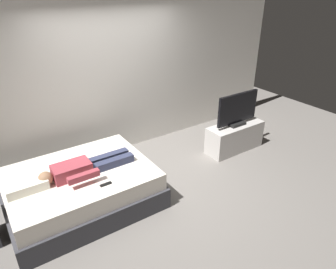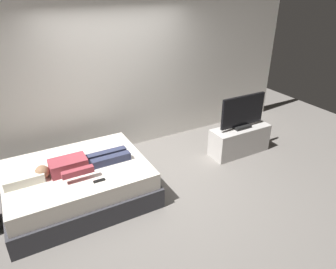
{
  "view_description": "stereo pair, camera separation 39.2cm",
  "coord_description": "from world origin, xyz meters",
  "px_view_note": "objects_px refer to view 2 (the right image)",
  "views": [
    {
      "loc": [
        -2.03,
        -3.24,
        2.84
      ],
      "look_at": [
        0.35,
        0.28,
        0.69
      ],
      "focal_mm": 32.9,
      "sensor_mm": 36.0,
      "label": 1
    },
    {
      "loc": [
        -1.7,
        -3.44,
        2.84
      ],
      "look_at": [
        0.35,
        0.28,
        0.69
      ],
      "focal_mm": 32.9,
      "sensor_mm": 36.0,
      "label": 2
    }
  ],
  "objects_px": {
    "bed": "(79,184)",
    "tv": "(243,113)",
    "remote": "(99,181)",
    "person": "(78,164)",
    "tv_stand": "(239,140)",
    "pillow": "(23,177)"
  },
  "relations": [
    {
      "from": "person",
      "to": "tv_stand",
      "type": "height_order",
      "value": "person"
    },
    {
      "from": "person",
      "to": "remote",
      "type": "bearing_deg",
      "value": -69.53
    },
    {
      "from": "person",
      "to": "remote",
      "type": "distance_m",
      "value": 0.44
    },
    {
      "from": "person",
      "to": "bed",
      "type": "bearing_deg",
      "value": 112.9
    },
    {
      "from": "tv_stand",
      "to": "tv",
      "type": "bearing_deg",
      "value": -90.0
    },
    {
      "from": "tv",
      "to": "person",
      "type": "bearing_deg",
      "value": -179.65
    },
    {
      "from": "remote",
      "to": "person",
      "type": "bearing_deg",
      "value": 110.47
    },
    {
      "from": "bed",
      "to": "pillow",
      "type": "distance_m",
      "value": 0.74
    },
    {
      "from": "bed",
      "to": "pillow",
      "type": "relative_size",
      "value": 4.07
    },
    {
      "from": "pillow",
      "to": "person",
      "type": "height_order",
      "value": "person"
    },
    {
      "from": "tv_stand",
      "to": "tv",
      "type": "xyz_separation_m",
      "value": [
        0.0,
        -0.0,
        0.53
      ]
    },
    {
      "from": "bed",
      "to": "remote",
      "type": "distance_m",
      "value": 0.58
    },
    {
      "from": "bed",
      "to": "tv_stand",
      "type": "height_order",
      "value": "bed"
    },
    {
      "from": "tv_stand",
      "to": "tv",
      "type": "height_order",
      "value": "tv"
    },
    {
      "from": "remote",
      "to": "tv",
      "type": "relative_size",
      "value": 0.17
    },
    {
      "from": "bed",
      "to": "remote",
      "type": "relative_size",
      "value": 13.02
    },
    {
      "from": "tv",
      "to": "tv_stand",
      "type": "bearing_deg",
      "value": 90.0
    },
    {
      "from": "bed",
      "to": "tv",
      "type": "height_order",
      "value": "tv"
    },
    {
      "from": "remote",
      "to": "tv_stand",
      "type": "xyz_separation_m",
      "value": [
        2.7,
        0.42,
        -0.3
      ]
    },
    {
      "from": "pillow",
      "to": "person",
      "type": "xyz_separation_m",
      "value": [
        0.69,
        -0.07,
        0.02
      ]
    },
    {
      "from": "person",
      "to": "tv_stand",
      "type": "relative_size",
      "value": 1.15
    },
    {
      "from": "remote",
      "to": "tv",
      "type": "distance_m",
      "value": 2.75
    }
  ]
}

